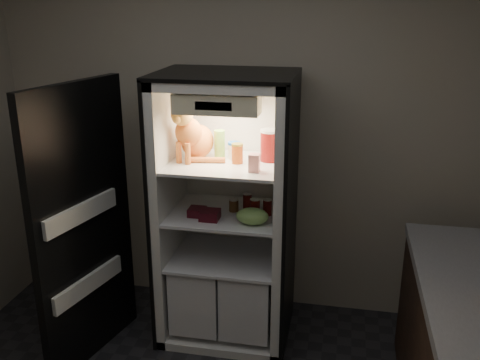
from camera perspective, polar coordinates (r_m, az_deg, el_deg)
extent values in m
plane|color=#A49B88|center=(3.96, -0.05, 4.69)|extent=(3.60, 0.00, 3.60)
cube|color=white|center=(3.96, -0.42, -1.74)|extent=(0.85, 0.06, 1.85)
cube|color=white|center=(3.77, -7.31, -2.98)|extent=(0.06, 0.70, 1.85)
cube|color=white|center=(3.61, 4.72, -3.90)|extent=(0.06, 0.70, 1.85)
cube|color=white|center=(3.43, -1.55, 10.52)|extent=(0.85, 0.70, 0.06)
cube|color=white|center=(4.09, -1.33, -15.14)|extent=(0.85, 0.70, 0.06)
cube|color=black|center=(3.78, -7.91, -2.93)|extent=(0.02, 0.72, 1.87)
cube|color=black|center=(3.60, 5.38, -3.95)|extent=(0.02, 0.72, 1.87)
cube|color=black|center=(3.43, -1.56, 11.22)|extent=(0.90, 0.72, 0.02)
cube|color=white|center=(3.52, -1.58, 1.73)|extent=(0.73, 0.62, 0.02)
cube|color=white|center=(3.64, -1.53, -3.55)|extent=(0.73, 0.62, 0.02)
cube|color=white|center=(3.93, -4.00, -11.19)|extent=(0.34, 0.58, 0.48)
cube|color=white|center=(3.87, 1.13, -11.72)|extent=(0.34, 0.58, 0.48)
cube|color=white|center=(3.78, -1.49, -8.19)|extent=(0.73, 0.62, 0.02)
cube|color=#F9F2CB|center=(3.22, -2.49, 8.16)|extent=(0.52, 0.18, 0.12)
cube|color=black|center=(3.14, -2.86, 7.88)|extent=(0.22, 0.01, 0.05)
cube|color=black|center=(3.58, -16.31, -4.81)|extent=(0.27, 0.86, 1.85)
cube|color=white|center=(3.69, -15.99, -10.53)|extent=(0.21, 0.63, 0.12)
cube|color=white|center=(3.48, -16.72, -3.32)|extent=(0.21, 0.63, 0.12)
ellipsoid|color=#DA5A1B|center=(3.63, -4.55, 4.13)|extent=(0.28, 0.32, 0.23)
ellipsoid|color=#DA5A1B|center=(3.52, -5.52, 5.10)|extent=(0.21, 0.20, 0.19)
sphere|color=orange|center=(3.44, -6.22, 6.95)|extent=(0.18, 0.18, 0.14)
sphere|color=orange|center=(3.39, -6.77, 6.49)|extent=(0.08, 0.08, 0.06)
cone|color=orange|center=(3.45, -6.77, 8.19)|extent=(0.07, 0.07, 0.06)
cone|color=orange|center=(3.41, -5.55, 8.08)|extent=(0.07, 0.07, 0.06)
cylinder|color=#DA5A1B|center=(3.51, -6.55, 2.93)|extent=(0.04, 0.04, 0.14)
cylinder|color=#DA5A1B|center=(3.48, -5.60, 2.80)|extent=(0.04, 0.04, 0.14)
cylinder|color=#DA5A1B|center=(3.51, -3.70, 2.16)|extent=(0.26, 0.08, 0.04)
cylinder|color=green|center=(3.60, -2.19, 3.71)|extent=(0.07, 0.07, 0.18)
cylinder|color=green|center=(3.58, -2.21, 5.19)|extent=(0.07, 0.07, 0.02)
cylinder|color=white|center=(3.59, -0.64, 3.05)|extent=(0.08, 0.08, 0.10)
cylinder|color=blue|center=(3.57, -0.64, 3.94)|extent=(0.08, 0.08, 0.02)
cylinder|color=maroon|center=(3.49, -0.29, 2.75)|extent=(0.07, 0.07, 0.12)
cylinder|color=gold|center=(3.47, -0.29, 3.80)|extent=(0.08, 0.08, 0.01)
cylinder|color=maroon|center=(3.53, 3.19, 3.59)|extent=(0.12, 0.12, 0.20)
cylinder|color=white|center=(3.51, 3.22, 5.26)|extent=(0.13, 0.13, 0.02)
cube|color=white|center=(3.32, 1.53, 1.84)|extent=(0.07, 0.07, 0.11)
cylinder|color=black|center=(3.66, 0.79, -2.34)|extent=(0.06, 0.06, 0.11)
cylinder|color=#B2B2B2|center=(3.64, 0.80, -1.50)|extent=(0.06, 0.06, 0.00)
cylinder|color=black|center=(3.57, 2.94, -2.94)|extent=(0.06, 0.06, 0.11)
cylinder|color=#B2B2B2|center=(3.55, 2.95, -2.11)|extent=(0.06, 0.06, 0.00)
cylinder|color=black|center=(3.53, 1.61, -3.02)|extent=(0.07, 0.07, 0.12)
cylinder|color=#B2B2B2|center=(3.51, 1.62, -2.08)|extent=(0.07, 0.07, 0.00)
cylinder|color=#553318|center=(3.63, -0.66, -2.73)|extent=(0.06, 0.06, 0.08)
cylinder|color=#B2B2B2|center=(3.62, -0.67, -2.06)|extent=(0.07, 0.07, 0.01)
ellipsoid|color=#79AA4F|center=(3.43, 1.32, -3.88)|extent=(0.21, 0.15, 0.11)
cube|color=#4D0C18|center=(3.57, -4.61, -3.40)|extent=(0.11, 0.11, 0.05)
cube|color=#4D0C18|center=(3.51, -3.23, -3.75)|extent=(0.12, 0.12, 0.06)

